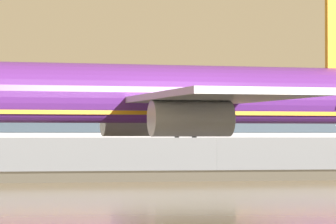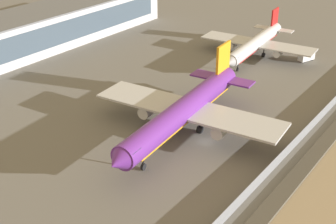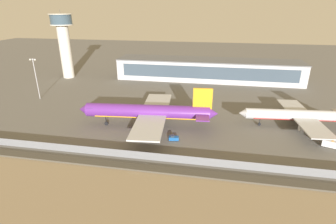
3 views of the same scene
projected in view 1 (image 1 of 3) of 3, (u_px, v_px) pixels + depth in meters
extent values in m
plane|color=#66635E|center=(170.00, 168.00, 75.86)|extent=(500.00, 500.00, 0.00)
cube|color=#474238|center=(235.00, 175.00, 55.70)|extent=(320.00, 3.00, 0.50)
cube|color=slate|center=(217.00, 157.00, 60.15)|extent=(280.00, 0.08, 2.39)
cylinder|color=slate|center=(217.00, 157.00, 60.15)|extent=(0.10, 0.10, 2.39)
cylinder|color=#602889|center=(150.00, 94.00, 81.01)|extent=(43.71, 8.84, 4.85)
cube|color=orange|center=(150.00, 110.00, 80.98)|extent=(37.13, 7.27, 0.87)
cube|color=#B7BABF|center=(215.00, 97.00, 71.53)|extent=(11.44, 21.65, 0.49)
cube|color=#B7BABF|center=(145.00, 105.00, 91.62)|extent=(11.44, 21.65, 0.49)
cylinder|color=#B7BABF|center=(191.00, 119.00, 72.75)|extent=(6.30, 3.22, 2.67)
cylinder|color=#B7BABF|center=(135.00, 122.00, 89.62)|extent=(6.30, 3.22, 2.67)
cylinder|color=black|center=(194.00, 140.00, 79.28)|extent=(0.39, 0.39, 2.84)
cylinder|color=black|center=(194.00, 158.00, 79.25)|extent=(1.66, 1.23, 1.56)
cylinder|color=black|center=(177.00, 140.00, 84.19)|extent=(0.39, 0.39, 2.84)
cylinder|color=black|center=(177.00, 157.00, 84.15)|extent=(1.66, 1.23, 1.56)
cube|color=#19519E|center=(309.00, 159.00, 74.45)|extent=(3.41, 2.09, 1.11)
cube|color=#283847|center=(305.00, 148.00, 74.34)|extent=(1.31, 1.44, 0.50)
cylinder|color=black|center=(302.00, 164.00, 73.47)|extent=(0.73, 0.33, 0.70)
cylinder|color=black|center=(294.00, 164.00, 74.75)|extent=(0.73, 0.33, 0.70)
cylinder|color=black|center=(325.00, 164.00, 74.13)|extent=(0.73, 0.33, 0.70)
cylinder|color=black|center=(317.00, 163.00, 75.41)|extent=(0.73, 0.33, 0.70)
cube|color=#B2B2B7|center=(194.00, 114.00, 152.77)|extent=(104.41, 18.71, 11.42)
cube|color=#3D4C5B|center=(207.00, 109.00, 143.50)|extent=(96.06, 0.16, 6.85)
cube|color=#5B5E63|center=(194.00, 76.00, 152.90)|extent=(105.01, 19.31, 0.50)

